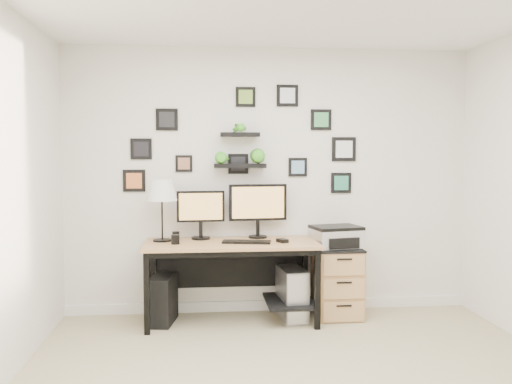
{
  "coord_description": "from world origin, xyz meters",
  "views": [
    {
      "loc": [
        -0.69,
        -3.59,
        1.58
      ],
      "look_at": [
        -0.15,
        1.83,
        1.2
      ],
      "focal_mm": 40.0,
      "sensor_mm": 36.0,
      "label": 1
    }
  ],
  "objects": [
    {
      "name": "printer",
      "position": [
        0.61,
        1.73,
        0.77
      ],
      "size": [
        0.51,
        0.43,
        0.2
      ],
      "color": "silver",
      "rests_on": "file_cabinet"
    },
    {
      "name": "pc_tower_black",
      "position": [
        -1.04,
        1.66,
        0.22
      ],
      "size": [
        0.27,
        0.47,
        0.44
      ],
      "primitive_type": "cube",
      "rotation": [
        0.0,
        0.0,
        -0.16
      ],
      "color": "black",
      "rests_on": "ground"
    },
    {
      "name": "room",
      "position": [
        0.0,
        1.98,
        0.05
      ],
      "size": [
        4.0,
        4.0,
        4.0
      ],
      "color": "tan",
      "rests_on": "ground"
    },
    {
      "name": "monitor_left",
      "position": [
        -0.68,
        1.83,
        1.02
      ],
      "size": [
        0.45,
        0.19,
        0.46
      ],
      "color": "black",
      "rests_on": "desk"
    },
    {
      "name": "mug",
      "position": [
        -0.91,
        1.57,
        0.79
      ],
      "size": [
        0.08,
        0.08,
        0.09
      ],
      "primitive_type": "cylinder",
      "color": "black",
      "rests_on": "desk"
    },
    {
      "name": "desk",
      "position": [
        -0.37,
        1.67,
        0.63
      ],
      "size": [
        1.6,
        0.7,
        0.75
      ],
      "color": "tan",
      "rests_on": "ground"
    },
    {
      "name": "table_lamp",
      "position": [
        -1.04,
        1.75,
        1.21
      ],
      "size": [
        0.28,
        0.28,
        0.58
      ],
      "color": "black",
      "rests_on": "desk"
    },
    {
      "name": "pen_cup",
      "position": [
        -0.92,
        1.77,
        0.79
      ],
      "size": [
        0.07,
        0.07,
        0.09
      ],
      "primitive_type": "cylinder",
      "color": "black",
      "rests_on": "desk"
    },
    {
      "name": "monitor_right",
      "position": [
        -0.13,
        1.86,
        1.06
      ],
      "size": [
        0.56,
        0.2,
        0.52
      ],
      "color": "black",
      "rests_on": "desk"
    },
    {
      "name": "pc_tower_grey",
      "position": [
        0.17,
        1.67,
        0.24
      ],
      "size": [
        0.26,
        0.51,
        0.48
      ],
      "color": "gray",
      "rests_on": "ground"
    },
    {
      "name": "wall_decor",
      "position": [
        -0.26,
        1.93,
        1.65
      ],
      "size": [
        2.29,
        0.18,
        1.07
      ],
      "color": "black",
      "rests_on": "ground"
    },
    {
      "name": "file_cabinet",
      "position": [
        0.63,
        1.72,
        0.34
      ],
      "size": [
        0.43,
        0.53,
        0.67
      ],
      "color": "tan",
      "rests_on": "ground"
    },
    {
      "name": "mouse",
      "position": [
        0.07,
        1.57,
        0.77
      ],
      "size": [
        0.11,
        0.13,
        0.03
      ],
      "primitive_type": "cube",
      "rotation": [
        0.0,
        0.0,
        0.42
      ],
      "color": "black",
      "rests_on": "desk"
    },
    {
      "name": "keyboard",
      "position": [
        -0.27,
        1.56,
        0.76
      ],
      "size": [
        0.46,
        0.22,
        0.02
      ],
      "primitive_type": "cube",
      "rotation": [
        0.0,
        0.0,
        -0.19
      ],
      "color": "black",
      "rests_on": "desk"
    }
  ]
}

